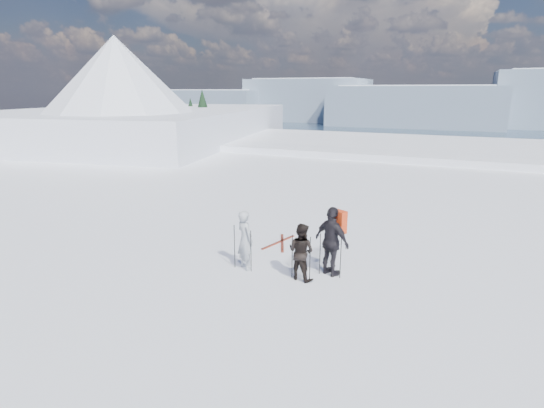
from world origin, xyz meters
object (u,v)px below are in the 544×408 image
Objects in this scene: skier_pack at (332,242)px; skier_dark at (301,252)px; skier_grey at (245,240)px; skis_loose at (280,242)px.

skier_dark is at bearing 66.23° from skier_pack.
skier_grey is 1.69m from skier_dark.
skier_pack reaches higher than skier_grey.
skier_pack is 3.01m from skis_loose.
skier_grey is at bearing 39.21° from skier_pack.
skier_dark is 0.81× the size of skier_pack.
skis_loose is at bearing -42.47° from skier_dark.
skier_dark is (1.69, -0.02, -0.08)m from skier_grey.
skier_grey is 2.43m from skier_pack.
skier_pack is at bearing -126.21° from skier_dark.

